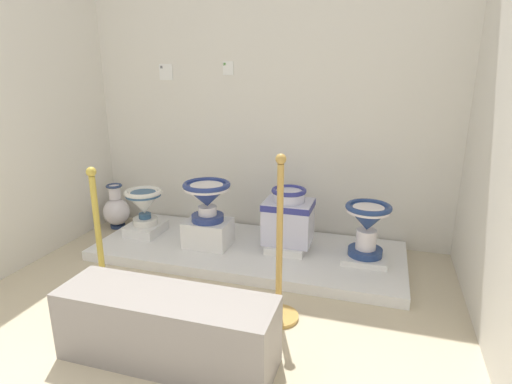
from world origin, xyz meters
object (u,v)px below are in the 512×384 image
object	(u,v)px
museum_bench	(167,328)
info_placard_first	(166,72)
antique_toilet_leftmost	(207,196)
info_placard_second	(228,68)
antique_toilet_rightmost	(367,222)
antique_toilet_broad_patterned	(144,202)
stanchion_post_near_right	(279,273)
plinth_block_broad_patterned	(146,229)
plinth_block_rightmost	(365,258)
decorative_vase_corner	(116,210)
antique_toilet_pale_glazed	(288,216)
plinth_block_leftmost	(208,233)
plinth_block_pale_glazed	(288,245)
stanchion_post_near_left	(102,264)

from	to	relation	value
museum_bench	info_placard_first	bearing A→B (deg)	116.66
antique_toilet_leftmost	info_placard_second	xyz separation A→B (m)	(-0.01, 0.58, 1.01)
info_placard_second	antique_toilet_rightmost	bearing A→B (deg)	-20.74
antique_toilet_broad_patterned	stanchion_post_near_right	distance (m)	1.69
plinth_block_broad_patterned	antique_toilet_rightmost	xyz separation A→B (m)	(1.95, 0.01, 0.28)
plinth_block_rightmost	decorative_vase_corner	distance (m)	2.44
info_placard_second	museum_bench	xyz separation A→B (m)	(0.34, -1.91, -1.34)
plinth_block_broad_patterned	antique_toilet_leftmost	xyz separation A→B (m)	(0.66, -0.08, 0.40)
info_placard_second	decorative_vase_corner	world-z (taller)	info_placard_second
antique_toilet_pale_glazed	stanchion_post_near_right	world-z (taller)	stanchion_post_near_right
info_placard_first	info_placard_second	bearing A→B (deg)	-0.00
plinth_block_leftmost	info_placard_second	bearing A→B (deg)	91.27
plinth_block_rightmost	museum_bench	xyz separation A→B (m)	(-0.97, -1.42, 0.09)
antique_toilet_pale_glazed	plinth_block_pale_glazed	bearing A→B (deg)	180.00
plinth_block_rightmost	stanchion_post_near_left	distance (m)	1.96
decorative_vase_corner	museum_bench	distance (m)	2.20
plinth_block_pale_glazed	plinth_block_leftmost	bearing A→B (deg)	-168.74
antique_toilet_leftmost	plinth_block_rightmost	size ratio (longest dim) A/B	1.14
plinth_block_broad_patterned	decorative_vase_corner	distance (m)	0.53
decorative_vase_corner	museum_bench	xyz separation A→B (m)	(1.46, -1.65, 0.02)
plinth_block_leftmost	plinth_block_pale_glazed	distance (m)	0.68
antique_toilet_broad_patterned	decorative_vase_corner	bearing A→B (deg)	153.37
plinth_block_pale_glazed	antique_toilet_pale_glazed	world-z (taller)	antique_toilet_pale_glazed
antique_toilet_pale_glazed	plinth_block_rightmost	bearing A→B (deg)	-4.06
plinth_block_leftmost	antique_toilet_pale_glazed	world-z (taller)	antique_toilet_pale_glazed
plinth_block_pale_glazed	antique_toilet_rightmost	size ratio (longest dim) A/B	0.92
stanchion_post_near_left	plinth_block_pale_glazed	bearing A→B (deg)	45.49
antique_toilet_pale_glazed	decorative_vase_corner	distance (m)	1.81
plinth_block_leftmost	stanchion_post_near_left	world-z (taller)	stanchion_post_near_left
plinth_block_pale_glazed	info_placard_second	xyz separation A→B (m)	(-0.68, 0.45, 1.43)
info_placard_first	stanchion_post_near_right	size ratio (longest dim) A/B	0.14
antique_toilet_broad_patterned	stanchion_post_near_left	xyz separation A→B (m)	(0.28, -1.00, -0.09)
info_placard_first	plinth_block_leftmost	bearing A→B (deg)	-42.73
plinth_block_pale_glazed	stanchion_post_near_left	xyz separation A→B (m)	(-1.04, -1.05, 0.18)
plinth_block_broad_patterned	antique_toilet_rightmost	world-z (taller)	antique_toilet_rightmost
antique_toilet_pale_glazed	plinth_block_rightmost	world-z (taller)	antique_toilet_pale_glazed
antique_toilet_broad_patterned	stanchion_post_near_left	size ratio (longest dim) A/B	0.35
plinth_block_rightmost	museum_bench	size ratio (longest dim) A/B	0.29
info_placard_first	stanchion_post_near_left	bearing A→B (deg)	-80.27
plinth_block_broad_patterned	stanchion_post_near_right	size ratio (longest dim) A/B	0.32
museum_bench	plinth_block_leftmost	bearing A→B (deg)	103.92
plinth_block_leftmost	stanchion_post_near_right	distance (m)	1.12
info_placard_first	museum_bench	world-z (taller)	info_placard_first
info_placard_first	info_placard_second	xyz separation A→B (m)	(0.62, -0.00, 0.03)
antique_toilet_leftmost	info_placard_second	size ratio (longest dim) A/B	3.38
plinth_block_pale_glazed	info_placard_first	world-z (taller)	info_placard_first
antique_toilet_broad_patterned	stanchion_post_near_right	bearing A→B (deg)	-30.06
museum_bench	stanchion_post_near_right	bearing A→B (deg)	49.76
plinth_block_broad_patterned	plinth_block_leftmost	xyz separation A→B (m)	(0.66, -0.08, 0.07)
antique_toilet_rightmost	info_placard_first	size ratio (longest dim) A/B	2.86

